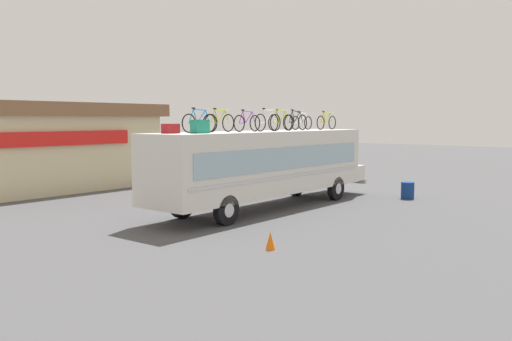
{
  "coord_description": "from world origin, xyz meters",
  "views": [
    {
      "loc": [
        -17.76,
        -13.69,
        3.76
      ],
      "look_at": [
        -0.55,
        0.0,
        1.66
      ],
      "focal_mm": 37.82,
      "sensor_mm": 36.0,
      "label": 1
    }
  ],
  "objects_px": {
    "rooftop_bicycle_1": "(199,122)",
    "rooftop_bicycle_7": "(302,122)",
    "bus": "(266,163)",
    "luggage_bag_1": "(171,129)",
    "rooftop_bicycle_8": "(326,122)",
    "rooftop_bicycle_2": "(220,122)",
    "rooftop_bicycle_6": "(296,122)",
    "rooftop_bicycle_5": "(281,122)",
    "rooftop_bicycle_4": "(268,122)",
    "rooftop_bicycle_3": "(247,122)",
    "traffic_cone": "(270,241)",
    "luggage_bag_2": "(200,127)",
    "trash_bin": "(408,191)"
  },
  "relations": [
    {
      "from": "rooftop_bicycle_2",
      "to": "rooftop_bicycle_5",
      "type": "bearing_deg",
      "value": -6.59
    },
    {
      "from": "luggage_bag_1",
      "to": "rooftop_bicycle_3",
      "type": "xyz_separation_m",
      "value": [
        3.74,
        -0.38,
        0.2
      ]
    },
    {
      "from": "luggage_bag_2",
      "to": "bus",
      "type": "bearing_deg",
      "value": 4.2
    },
    {
      "from": "luggage_bag_1",
      "to": "trash_bin",
      "type": "xyz_separation_m",
      "value": [
        11.38,
        -3.94,
        -3.04
      ]
    },
    {
      "from": "rooftop_bicycle_3",
      "to": "traffic_cone",
      "type": "relative_size",
      "value": 3.13
    },
    {
      "from": "rooftop_bicycle_8",
      "to": "rooftop_bicycle_1",
      "type": "bearing_deg",
      "value": 175.53
    },
    {
      "from": "rooftop_bicycle_4",
      "to": "trash_bin",
      "type": "xyz_separation_m",
      "value": [
        6.57,
        -3.32,
        -3.26
      ]
    },
    {
      "from": "rooftop_bicycle_5",
      "to": "rooftop_bicycle_7",
      "type": "height_order",
      "value": "rooftop_bicycle_5"
    },
    {
      "from": "rooftop_bicycle_1",
      "to": "rooftop_bicycle_4",
      "type": "distance_m",
      "value": 3.42
    },
    {
      "from": "rooftop_bicycle_1",
      "to": "rooftop_bicycle_7",
      "type": "bearing_deg",
      "value": 0.18
    },
    {
      "from": "rooftop_bicycle_4",
      "to": "bus",
      "type": "bearing_deg",
      "value": 48.99
    },
    {
      "from": "rooftop_bicycle_7",
      "to": "rooftop_bicycle_8",
      "type": "bearing_deg",
      "value": -29.31
    },
    {
      "from": "luggage_bag_2",
      "to": "rooftop_bicycle_8",
      "type": "distance_m",
      "value": 8.69
    },
    {
      "from": "traffic_cone",
      "to": "luggage_bag_1",
      "type": "bearing_deg",
      "value": 82.12
    },
    {
      "from": "rooftop_bicycle_3",
      "to": "rooftop_bicycle_7",
      "type": "xyz_separation_m",
      "value": [
        4.56,
        0.43,
        -0.01
      ]
    },
    {
      "from": "rooftop_bicycle_6",
      "to": "rooftop_bicycle_8",
      "type": "height_order",
      "value": "rooftop_bicycle_6"
    },
    {
      "from": "luggage_bag_1",
      "to": "rooftop_bicycle_2",
      "type": "bearing_deg",
      "value": 0.26
    },
    {
      "from": "luggage_bag_2",
      "to": "rooftop_bicycle_1",
      "type": "height_order",
      "value": "rooftop_bicycle_1"
    },
    {
      "from": "rooftop_bicycle_1",
      "to": "trash_bin",
      "type": "distance_m",
      "value": 11.18
    },
    {
      "from": "rooftop_bicycle_1",
      "to": "luggage_bag_2",
      "type": "bearing_deg",
      "value": -134.01
    },
    {
      "from": "luggage_bag_1",
      "to": "luggage_bag_2",
      "type": "distance_m",
      "value": 1.03
    },
    {
      "from": "rooftop_bicycle_1",
      "to": "rooftop_bicycle_4",
      "type": "height_order",
      "value": "rooftop_bicycle_4"
    },
    {
      "from": "bus",
      "to": "luggage_bag_1",
      "type": "distance_m",
      "value": 5.25
    },
    {
      "from": "rooftop_bicycle_7",
      "to": "traffic_cone",
      "type": "relative_size",
      "value": 3.24
    },
    {
      "from": "luggage_bag_1",
      "to": "rooftop_bicycle_3",
      "type": "height_order",
      "value": "rooftop_bicycle_3"
    },
    {
      "from": "rooftop_bicycle_5",
      "to": "traffic_cone",
      "type": "height_order",
      "value": "rooftop_bicycle_5"
    },
    {
      "from": "luggage_bag_2",
      "to": "rooftop_bicycle_4",
      "type": "height_order",
      "value": "rooftop_bicycle_4"
    },
    {
      "from": "rooftop_bicycle_3",
      "to": "rooftop_bicycle_5",
      "type": "height_order",
      "value": "rooftop_bicycle_5"
    },
    {
      "from": "rooftop_bicycle_6",
      "to": "trash_bin",
      "type": "distance_m",
      "value": 6.4
    },
    {
      "from": "bus",
      "to": "rooftop_bicycle_3",
      "type": "xyz_separation_m",
      "value": [
        -1.28,
        -0.01,
        1.7
      ]
    },
    {
      "from": "rooftop_bicycle_3",
      "to": "rooftop_bicycle_6",
      "type": "distance_m",
      "value": 3.43
    },
    {
      "from": "rooftop_bicycle_2",
      "to": "rooftop_bicycle_4",
      "type": "xyz_separation_m",
      "value": [
        2.25,
        -0.63,
        0.01
      ]
    },
    {
      "from": "rooftop_bicycle_8",
      "to": "rooftop_bicycle_3",
      "type": "bearing_deg",
      "value": 177.78
    },
    {
      "from": "luggage_bag_2",
      "to": "rooftop_bicycle_4",
      "type": "distance_m",
      "value": 4.04
    },
    {
      "from": "bus",
      "to": "traffic_cone",
      "type": "height_order",
      "value": "bus"
    },
    {
      "from": "rooftop_bicycle_2",
      "to": "rooftop_bicycle_7",
      "type": "height_order",
      "value": "rooftop_bicycle_2"
    },
    {
      "from": "traffic_cone",
      "to": "rooftop_bicycle_1",
      "type": "bearing_deg",
      "value": 66.61
    },
    {
      "from": "rooftop_bicycle_1",
      "to": "rooftop_bicycle_5",
      "type": "xyz_separation_m",
      "value": [
        4.57,
        -0.41,
        0.0
      ]
    },
    {
      "from": "rooftop_bicycle_7",
      "to": "rooftop_bicycle_8",
      "type": "distance_m",
      "value": 1.32
    },
    {
      "from": "rooftop_bicycle_4",
      "to": "rooftop_bicycle_7",
      "type": "relative_size",
      "value": 1.01
    },
    {
      "from": "rooftop_bicycle_6",
      "to": "luggage_bag_1",
      "type": "bearing_deg",
      "value": 176.88
    },
    {
      "from": "traffic_cone",
      "to": "rooftop_bicycle_7",
      "type": "bearing_deg",
      "value": 28.75
    },
    {
      "from": "luggage_bag_1",
      "to": "rooftop_bicycle_5",
      "type": "bearing_deg",
      "value": -3.7
    },
    {
      "from": "rooftop_bicycle_4",
      "to": "rooftop_bicycle_7",
      "type": "distance_m",
      "value": 3.55
    },
    {
      "from": "luggage_bag_1",
      "to": "rooftop_bicycle_1",
      "type": "distance_m",
      "value": 1.46
    },
    {
      "from": "bus",
      "to": "rooftop_bicycle_1",
      "type": "xyz_separation_m",
      "value": [
        -3.58,
        0.39,
        1.71
      ]
    },
    {
      "from": "bus",
      "to": "luggage_bag_2",
      "type": "height_order",
      "value": "luggage_bag_2"
    },
    {
      "from": "rooftop_bicycle_8",
      "to": "rooftop_bicycle_6",
      "type": "bearing_deg",
      "value": 174.67
    },
    {
      "from": "rooftop_bicycle_2",
      "to": "trash_bin",
      "type": "height_order",
      "value": "rooftop_bicycle_2"
    },
    {
      "from": "luggage_bag_1",
      "to": "rooftop_bicycle_8",
      "type": "distance_m",
      "value": 9.47
    }
  ]
}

